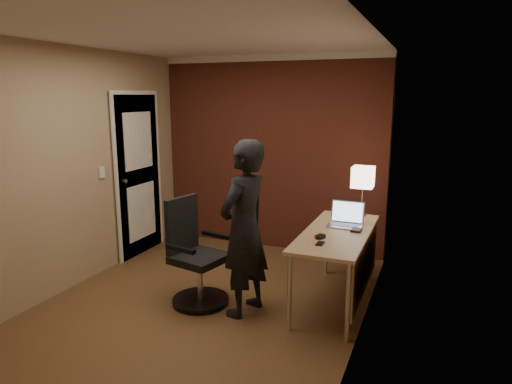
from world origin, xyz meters
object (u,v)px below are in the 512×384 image
(phone, at_px, (320,244))
(person, at_px, (244,229))
(mouse, at_px, (320,237))
(wallet, at_px, (356,230))
(desk, at_px, (344,245))
(desk_lamp, at_px, (363,178))
(laptop, at_px, (346,219))
(office_chair, at_px, (195,258))

(phone, xyz_separation_m, person, (-0.69, -0.07, 0.08))
(mouse, relative_size, wallet, 0.91)
(mouse, bearing_deg, desk, 77.83)
(desk, relative_size, person, 0.92)
(desk_lamp, height_order, person, person)
(laptop, relative_size, office_chair, 0.33)
(office_chair, bearing_deg, desk, 20.04)
(office_chair, height_order, person, person)
(desk, bearing_deg, desk_lamp, 86.03)
(phone, bearing_deg, laptop, 82.75)
(wallet, bearing_deg, laptop, 126.70)
(desk, distance_m, desk_lamp, 0.86)
(laptop, bearing_deg, desk, -81.60)
(desk, xyz_separation_m, desk_lamp, (0.05, 0.66, 0.55))
(desk, distance_m, laptop, 0.31)
(desk, distance_m, office_chair, 1.45)
(desk, height_order, office_chair, office_chair)
(mouse, xyz_separation_m, wallet, (0.27, 0.34, -0.01))
(office_chair, xyz_separation_m, person, (0.53, -0.01, 0.36))
(desk_lamp, xyz_separation_m, person, (-0.87, -1.17, -0.33))
(desk, bearing_deg, mouse, -121.94)
(laptop, height_order, mouse, laptop)
(desk_lamp, height_order, office_chair, desk_lamp)
(laptop, bearing_deg, desk_lamp, 78.92)
(desk_lamp, bearing_deg, wallet, -85.16)
(desk_lamp, height_order, phone, desk_lamp)
(laptop, relative_size, person, 0.20)
(mouse, bearing_deg, laptop, 95.08)
(laptop, distance_m, mouse, 0.54)
(desk_lamp, relative_size, mouse, 5.35)
(mouse, distance_m, person, 0.69)
(wallet, relative_size, office_chair, 0.11)
(mouse, height_order, phone, mouse)
(desk_lamp, relative_size, person, 0.33)
(desk, relative_size, office_chair, 1.47)
(phone, height_order, wallet, wallet)
(office_chair, bearing_deg, mouse, 10.39)
(person, bearing_deg, mouse, 122.25)
(phone, xyz_separation_m, office_chair, (-1.22, -0.06, -0.29))
(desk_lamp, xyz_separation_m, laptop, (-0.08, -0.42, -0.35))
(mouse, distance_m, office_chair, 1.24)
(desk_lamp, bearing_deg, laptop, -101.08)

